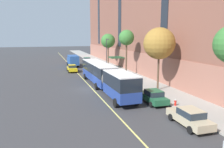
# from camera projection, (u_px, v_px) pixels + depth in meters

# --- Properties ---
(ground_plane) EXTENTS (260.00, 260.00, 0.00)m
(ground_plane) POSITION_uv_depth(u_px,v_px,m) (90.00, 89.00, 31.88)
(ground_plane) COLOR #38383A
(sidewalk) EXTENTS (5.11, 160.00, 0.15)m
(sidewalk) POSITION_uv_depth(u_px,v_px,m) (140.00, 81.00, 37.43)
(sidewalk) COLOR #9E9B93
(sidewalk) RESTS_ON ground
(city_bus) EXTENTS (3.11, 19.75, 3.47)m
(city_bus) POSITION_uv_depth(u_px,v_px,m) (104.00, 75.00, 31.63)
(city_bus) COLOR navy
(city_bus) RESTS_ON ground
(parked_car_black_0) EXTENTS (2.07, 4.61, 1.56)m
(parked_car_black_0) POSITION_uv_depth(u_px,v_px,m) (110.00, 73.00, 41.10)
(parked_car_black_0) COLOR black
(parked_car_black_0) RESTS_ON ground
(parked_car_champagne_2) EXTENTS (2.06, 4.65, 1.56)m
(parked_car_champagne_2) POSITION_uv_depth(u_px,v_px,m) (190.00, 117.00, 18.73)
(parked_car_champagne_2) COLOR #BCAD89
(parked_car_champagne_2) RESTS_ON ground
(parked_car_green_3) EXTENTS (2.12, 4.77, 1.56)m
(parked_car_green_3) POSITION_uv_depth(u_px,v_px,m) (87.00, 60.00, 62.23)
(parked_car_green_3) COLOR #23603D
(parked_car_green_3) RESTS_ON ground
(parked_car_darkgray_4) EXTENTS (2.09, 4.57, 1.56)m
(parked_car_darkgray_4) POSITION_uv_depth(u_px,v_px,m) (94.00, 64.00, 53.02)
(parked_car_darkgray_4) COLOR #4C4C51
(parked_car_darkgray_4) RESTS_ON ground
(parked_car_green_5) EXTENTS (2.11, 4.57, 1.56)m
(parked_car_green_5) POSITION_uv_depth(u_px,v_px,m) (153.00, 96.00, 25.13)
(parked_car_green_5) COLOR #23603D
(parked_car_green_5) RESTS_ON ground
(parked_car_champagne_6) EXTENTS (1.93, 4.45, 1.56)m
(parked_car_champagne_6) POSITION_uv_depth(u_px,v_px,m) (101.00, 68.00, 47.13)
(parked_car_champagne_6) COLOR #BCAD89
(parked_car_champagne_6) RESTS_ON ground
(parked_car_champagne_7) EXTENTS (1.93, 4.48, 1.56)m
(parked_car_champagne_7) POSITION_uv_depth(u_px,v_px,m) (128.00, 82.00, 32.82)
(parked_car_champagne_7) COLOR #BCAD89
(parked_car_champagne_7) RESTS_ON ground
(box_truck) EXTENTS (2.36, 7.52, 2.84)m
(box_truck) POSITION_uv_depth(u_px,v_px,m) (73.00, 60.00, 54.58)
(box_truck) COLOR #285199
(box_truck) RESTS_ON ground
(taxi_cab) EXTENTS (1.91, 4.26, 1.56)m
(taxi_cab) POSITION_uv_depth(u_px,v_px,m) (72.00, 68.00, 46.77)
(taxi_cab) COLOR yellow
(taxi_cab) RESTS_ON ground
(street_tree_mid_block) EXTENTS (4.34, 4.34, 8.66)m
(street_tree_mid_block) POSITION_uv_depth(u_px,v_px,m) (159.00, 44.00, 29.67)
(street_tree_mid_block) COLOR brown
(street_tree_mid_block) RESTS_ON sidewalk
(street_tree_far_uptown) EXTENTS (2.91, 2.91, 8.63)m
(street_tree_far_uptown) POSITION_uv_depth(u_px,v_px,m) (127.00, 38.00, 41.10)
(street_tree_far_uptown) COLOR brown
(street_tree_far_uptown) RESTS_ON sidewalk
(street_tree_far_downtown) EXTENTS (3.41, 3.41, 7.99)m
(street_tree_far_downtown) POSITION_uv_depth(u_px,v_px,m) (108.00, 41.00, 52.78)
(street_tree_far_downtown) COLOR brown
(street_tree_far_downtown) RESTS_ON sidewalk
(street_lamp) EXTENTS (0.36, 1.48, 6.88)m
(street_lamp) POSITION_uv_depth(u_px,v_px,m) (107.00, 51.00, 48.81)
(street_lamp) COLOR #2D2D30
(street_lamp) RESTS_ON sidewalk
(fire_hydrant) EXTENTS (0.42, 0.24, 0.72)m
(fire_hydrant) POSITION_uv_depth(u_px,v_px,m) (175.00, 102.00, 23.85)
(fire_hydrant) COLOR red
(fire_hydrant) RESTS_ON sidewalk
(lane_centerline) EXTENTS (0.16, 140.00, 0.01)m
(lane_centerline) POSITION_uv_depth(u_px,v_px,m) (88.00, 84.00, 34.78)
(lane_centerline) COLOR #E0D66B
(lane_centerline) RESTS_ON ground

